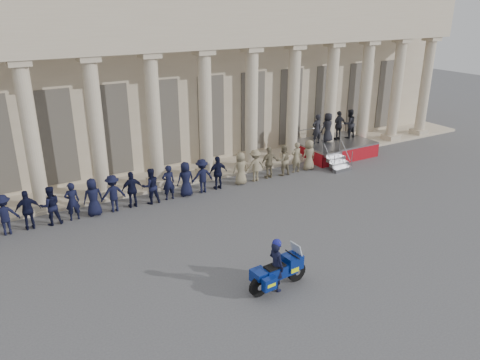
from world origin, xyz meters
name	(u,v)px	position (x,y,z in m)	size (l,w,h in m)	color
ground	(275,253)	(0.00, 0.00, 0.00)	(90.00, 90.00, 0.00)	#474749
building	(132,72)	(0.00, 14.74, 4.52)	(40.00, 12.50, 9.00)	#BAA88B
officer_rank	(153,186)	(-2.11, 6.42, 0.81)	(17.79, 0.61, 1.62)	black
reviewing_stand	(336,134)	(9.33, 7.61, 1.27)	(4.09, 3.96, 2.51)	gray
motorcycle	(279,271)	(-1.09, -1.79, 0.59)	(2.14, 0.89, 1.37)	black
rider	(276,265)	(-1.21, -1.80, 0.87)	(0.44, 0.63, 1.74)	black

